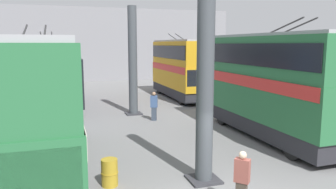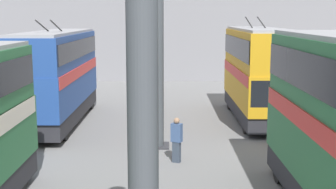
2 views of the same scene
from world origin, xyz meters
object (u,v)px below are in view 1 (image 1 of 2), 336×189
Objects in this scene: bus_right_near at (36,102)px; person_aisle_foreground at (242,178)px; bus_right_far at (49,70)px; bus_left_near at (273,80)px; bus_left_far at (180,65)px; oil_drum at (110,172)px; person_aisle_midway at (154,105)px.

person_aisle_foreground is at bearing -125.33° from bus_right_near.
person_aisle_foreground is (-18.29, -5.61, -1.90)m from bus_right_far.
bus_left_near is 13.21m from bus_left_far.
bus_right_far is (-0.80, 10.77, -0.05)m from bus_left_far.
bus_left_near reaches higher than bus_left_far.
bus_left_far is at bearing 0.00° from bus_left_near.
bus_left_near is at bearing -69.59° from oil_drum.
bus_left_near reaches higher than oil_drum.
bus_right_far is 5.83× the size of person_aisle_midway.
person_aisle_foreground is at bearing -157.91° from person_aisle_midway.
bus_right_near is 1.09× the size of bus_right_far.
person_aisle_midway is at bearing -136.52° from person_aisle_foreground.
bus_right_near is 12.40× the size of oil_drum.
bus_left_near is 16.43m from bus_right_far.
oil_drum is (-3.18, 8.54, -2.49)m from bus_left_near.
bus_right_far is 6.12× the size of person_aisle_foreground.
person_aisle_midway is (7.39, -6.19, -1.81)m from bus_right_near.
bus_left_far is 5.33× the size of person_aisle_foreground.
person_aisle_midway is (-7.73, 4.57, -1.90)m from bus_left_far.
bus_left_near reaches higher than person_aisle_foreground.
bus_left_far reaches higher than person_aisle_midway.
person_aisle_foreground is (-5.88, 5.15, -2.04)m from bus_left_near.
bus_left_far is 18.56m from bus_right_near.
bus_left_near is 5.13× the size of person_aisle_midway.
person_aisle_midway is at bearing -24.60° from oil_drum.
person_aisle_midway is 9.54m from oil_drum.
bus_right_far is (12.41, 10.77, -0.14)m from bus_left_near.
oil_drum is (-8.66, 3.96, -0.50)m from person_aisle_midway.
bus_left_near is 1.01× the size of bus_left_far.
bus_left_near is 7.41m from person_aisle_midway.
bus_left_far is 0.80× the size of bus_right_near.
bus_left_far is 9.18m from person_aisle_midway.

